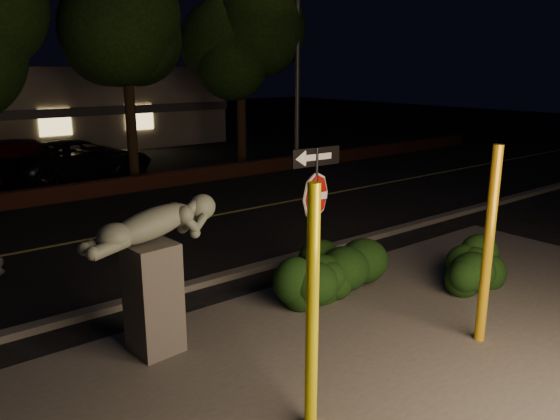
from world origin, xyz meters
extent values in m
plane|color=black|center=(0.00, 10.00, 0.00)|extent=(90.00, 90.00, 0.00)
cube|color=#4C4944|center=(0.00, -1.00, 0.01)|extent=(14.00, 6.00, 0.02)
cube|color=black|center=(0.00, 7.00, 0.01)|extent=(80.00, 8.00, 0.01)
cube|color=#B0A646|center=(0.00, 7.00, 0.02)|extent=(80.00, 0.12, 0.00)
cube|color=#4C4944|center=(0.00, 2.90, 0.06)|extent=(80.00, 0.25, 0.12)
cube|color=#4F2519|center=(0.00, 11.30, 0.25)|extent=(40.00, 0.35, 0.50)
cube|color=black|center=(0.00, 17.00, 0.01)|extent=(40.00, 12.00, 0.01)
cube|color=#333338|center=(0.00, 19.90, 2.00)|extent=(22.00, 0.20, 0.40)
cube|color=#FFD87F|center=(2.00, 19.95, 1.60)|extent=(1.40, 0.08, 1.20)
cube|color=#FFD87F|center=(6.00, 19.95, 1.60)|extent=(1.40, 0.08, 1.20)
cylinder|color=black|center=(2.50, 12.80, 2.00)|extent=(0.36, 0.36, 4.00)
ellipsoid|color=black|center=(2.50, 12.80, 5.68)|extent=(4.80, 4.80, 4.32)
cylinder|color=black|center=(7.50, 13.30, 1.95)|extent=(0.36, 0.36, 3.90)
ellipsoid|color=black|center=(7.50, 13.30, 5.44)|extent=(4.40, 4.40, 3.96)
cylinder|color=#FFF312|center=(-1.68, -1.45, 1.41)|extent=(0.14, 0.14, 2.82)
cylinder|color=gold|center=(1.62, -1.51, 1.47)|extent=(0.15, 0.15, 2.93)
cylinder|color=black|center=(0.44, 0.86, 1.37)|extent=(0.06, 0.06, 2.73)
cube|color=white|center=(0.44, 0.86, 1.95)|extent=(0.41, 0.05, 0.12)
cube|color=black|center=(0.44, 0.86, 2.58)|extent=(0.93, 0.08, 0.29)
cube|color=white|center=(0.44, 0.86, 2.58)|extent=(0.59, 0.05, 0.12)
cube|color=#4C4944|center=(-2.30, 1.19, 0.81)|extent=(0.68, 0.68, 1.62)
sphere|color=slate|center=(-1.42, 1.26, 1.98)|extent=(0.38, 0.38, 0.38)
ellipsoid|color=black|center=(0.55, 1.12, 0.49)|extent=(2.06, 1.48, 0.97)
ellipsoid|color=black|center=(1.30, 1.30, 0.60)|extent=(2.06, 1.65, 1.19)
ellipsoid|color=black|center=(3.28, -0.33, 0.50)|extent=(1.45, 0.92, 1.00)
cylinder|color=#4F4E54|center=(8.86, 11.36, 4.62)|extent=(0.18, 0.18, 9.24)
imported|color=#3D0B14|center=(-0.41, 14.77, 0.77)|extent=(5.70, 3.69, 1.54)
imported|color=black|center=(1.06, 14.19, 0.74)|extent=(5.76, 3.60, 1.48)
camera|label=1|loc=(-5.28, -5.46, 3.94)|focal=35.00mm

